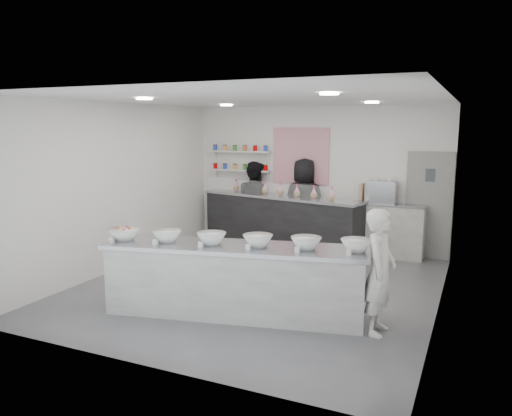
{
  "coord_description": "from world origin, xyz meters",
  "views": [
    {
      "loc": [
        3.18,
        -7.14,
        2.59
      ],
      "look_at": [
        -0.23,
        0.4,
        1.22
      ],
      "focal_mm": 35.0,
      "sensor_mm": 36.0,
      "label": 1
    }
  ],
  "objects_px": {
    "staff_left": "(254,202)",
    "staff_right": "(304,203)",
    "espresso_ledge": "(387,230)",
    "espresso_machine": "(382,193)",
    "prep_counter": "(235,280)",
    "back_bar": "(280,222)",
    "woman_prep": "(380,272)"
  },
  "relations": [
    {
      "from": "staff_left",
      "to": "staff_right",
      "type": "height_order",
      "value": "staff_right"
    },
    {
      "from": "espresso_ledge",
      "to": "espresso_machine",
      "type": "distance_m",
      "value": 0.76
    },
    {
      "from": "espresso_ledge",
      "to": "staff_left",
      "type": "height_order",
      "value": "staff_left"
    },
    {
      "from": "prep_counter",
      "to": "staff_left",
      "type": "relative_size",
      "value": 1.99
    },
    {
      "from": "prep_counter",
      "to": "staff_right",
      "type": "xyz_separation_m",
      "value": [
        -0.41,
        4.1,
        0.47
      ]
    },
    {
      "from": "prep_counter",
      "to": "back_bar",
      "type": "height_order",
      "value": "back_bar"
    },
    {
      "from": "back_bar",
      "to": "woman_prep",
      "type": "relative_size",
      "value": 2.3
    },
    {
      "from": "back_bar",
      "to": "staff_right",
      "type": "xyz_separation_m",
      "value": [
        0.44,
        0.25,
        0.39
      ]
    },
    {
      "from": "woman_prep",
      "to": "staff_right",
      "type": "height_order",
      "value": "staff_right"
    },
    {
      "from": "prep_counter",
      "to": "back_bar",
      "type": "xyz_separation_m",
      "value": [
        -0.84,
        3.85,
        0.08
      ]
    },
    {
      "from": "woman_prep",
      "to": "espresso_ledge",
      "type": "bearing_deg",
      "value": 8.98
    },
    {
      "from": "back_bar",
      "to": "staff_left",
      "type": "relative_size",
      "value": 2.02
    },
    {
      "from": "staff_right",
      "to": "espresso_ledge",
      "type": "bearing_deg",
      "value": 177.68
    },
    {
      "from": "staff_left",
      "to": "staff_right",
      "type": "bearing_deg",
      "value": -161.05
    },
    {
      "from": "back_bar",
      "to": "espresso_machine",
      "type": "xyz_separation_m",
      "value": [
        2.08,
        0.18,
        0.72
      ]
    },
    {
      "from": "back_bar",
      "to": "staff_left",
      "type": "distance_m",
      "value": 0.84
    },
    {
      "from": "staff_left",
      "to": "espresso_ledge",
      "type": "bearing_deg",
      "value": -162.42
    },
    {
      "from": "back_bar",
      "to": "espresso_machine",
      "type": "height_order",
      "value": "espresso_machine"
    },
    {
      "from": "back_bar",
      "to": "staff_right",
      "type": "relative_size",
      "value": 1.91
    },
    {
      "from": "espresso_machine",
      "to": "prep_counter",
      "type": "bearing_deg",
      "value": -107.08
    },
    {
      "from": "woman_prep",
      "to": "staff_right",
      "type": "relative_size",
      "value": 0.83
    },
    {
      "from": "back_bar",
      "to": "espresso_ledge",
      "type": "xyz_separation_m",
      "value": [
        2.2,
        0.18,
        -0.03
      ]
    },
    {
      "from": "prep_counter",
      "to": "staff_left",
      "type": "xyz_separation_m",
      "value": [
        -1.57,
        4.1,
        0.42
      ]
    },
    {
      "from": "espresso_ledge",
      "to": "staff_right",
      "type": "height_order",
      "value": "staff_right"
    },
    {
      "from": "back_bar",
      "to": "espresso_machine",
      "type": "relative_size",
      "value": 6.58
    },
    {
      "from": "staff_left",
      "to": "staff_right",
      "type": "relative_size",
      "value": 0.95
    },
    {
      "from": "espresso_ledge",
      "to": "espresso_machine",
      "type": "height_order",
      "value": "espresso_machine"
    },
    {
      "from": "prep_counter",
      "to": "espresso_ledge",
      "type": "bearing_deg",
      "value": 59.24
    },
    {
      "from": "prep_counter",
      "to": "back_bar",
      "type": "bearing_deg",
      "value": 90.25
    },
    {
      "from": "prep_counter",
      "to": "woman_prep",
      "type": "height_order",
      "value": "woman_prep"
    },
    {
      "from": "espresso_ledge",
      "to": "staff_right",
      "type": "distance_m",
      "value": 1.82
    },
    {
      "from": "espresso_machine",
      "to": "staff_right",
      "type": "bearing_deg",
      "value": 177.56
    }
  ]
}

